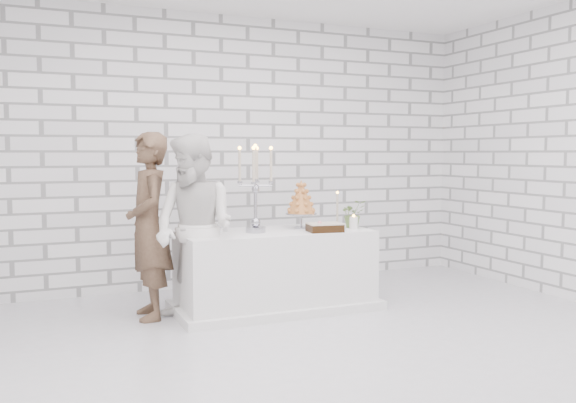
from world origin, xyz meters
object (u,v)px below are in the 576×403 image
object	(u,v)px
cake_table	(275,270)
candelabra	(255,188)
groom	(149,226)
croquembouche	(301,204)
bride	(195,229)

from	to	relation	value
cake_table	candelabra	world-z (taller)	candelabra
cake_table	groom	size ratio (longest dim) A/B	1.08
candelabra	croquembouche	bearing A→B (deg)	13.04
candelabra	groom	bearing A→B (deg)	168.63
candelabra	cake_table	bearing A→B (deg)	9.71
groom	candelabra	world-z (taller)	groom
cake_table	candelabra	xyz separation A→B (m)	(-0.21, -0.04, 0.78)
bride	croquembouche	xyz separation A→B (m)	(1.13, 0.26, 0.16)
bride	candelabra	distance (m)	0.71
croquembouche	groom	bearing A→B (deg)	177.26
candelabra	croquembouche	size ratio (longest dim) A/B	1.72
bride	groom	bearing A→B (deg)	-169.96
bride	croquembouche	world-z (taller)	bride
cake_table	croquembouche	xyz separation A→B (m)	(0.31, 0.08, 0.61)
bride	croquembouche	size ratio (longest dim) A/B	3.49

